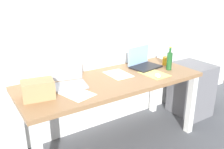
% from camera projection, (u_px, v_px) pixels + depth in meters
% --- Properties ---
extents(ground_plane, '(8.00, 8.00, 0.00)m').
position_uv_depth(ground_plane, '(112.00, 142.00, 2.66)').
color(ground_plane, '#515459').
extents(back_wall, '(5.20, 0.08, 2.60)m').
position_uv_depth(back_wall, '(90.00, 18.00, 2.55)').
color(back_wall, white).
rests_on(back_wall, ground).
extents(desk, '(1.85, 0.73, 0.74)m').
position_uv_depth(desk, '(112.00, 88.00, 2.44)').
color(desk, olive).
rests_on(desk, ground).
extents(laptop_left, '(0.34, 0.30, 0.23)m').
position_uv_depth(laptop_left, '(69.00, 80.00, 2.25)').
color(laptop_left, gray).
rests_on(laptop_left, desk).
extents(laptop_right, '(0.37, 0.29, 0.23)m').
position_uv_depth(laptop_right, '(143.00, 63.00, 2.76)').
color(laptop_right, black).
rests_on(laptop_right, desk).
extents(beer_bottle, '(0.06, 0.06, 0.26)m').
position_uv_depth(beer_bottle, '(169.00, 61.00, 2.65)').
color(beer_bottle, '#1E5123').
rests_on(beer_bottle, desk).
extents(computer_mouse, '(0.10, 0.12, 0.03)m').
position_uv_depth(computer_mouse, '(158.00, 76.00, 2.45)').
color(computer_mouse, silver).
rests_on(computer_mouse, desk).
extents(cardboard_box, '(0.28, 0.21, 0.15)m').
position_uv_depth(cardboard_box, '(38.00, 89.00, 1.97)').
color(cardboard_box, tan).
rests_on(cardboard_box, desk).
extents(coffee_mug, '(0.08, 0.08, 0.09)m').
position_uv_depth(coffee_mug, '(166.00, 61.00, 2.84)').
color(coffee_mug, gold).
rests_on(coffee_mug, desk).
extents(paper_sheet_near_back, '(0.21, 0.30, 0.00)m').
position_uv_depth(paper_sheet_near_back, '(118.00, 74.00, 2.54)').
color(paper_sheet_near_back, white).
rests_on(paper_sheet_near_back, desk).
extents(paper_sheet_front_right, '(0.22, 0.31, 0.00)m').
position_uv_depth(paper_sheet_front_right, '(154.00, 74.00, 2.55)').
color(paper_sheet_front_right, '#F4E06B').
rests_on(paper_sheet_front_right, desk).
extents(paper_sheet_front_left, '(0.28, 0.34, 0.00)m').
position_uv_depth(paper_sheet_front_left, '(76.00, 94.00, 2.08)').
color(paper_sheet_front_left, white).
rests_on(paper_sheet_front_left, desk).
extents(filing_cabinet, '(0.40, 0.48, 0.69)m').
position_uv_depth(filing_cabinet, '(191.00, 89.00, 3.17)').
color(filing_cabinet, slate).
rests_on(filing_cabinet, ground).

